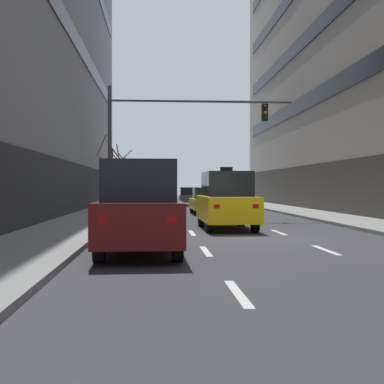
% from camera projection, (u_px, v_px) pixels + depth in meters
% --- Properties ---
extents(ground_plane, '(120.00, 120.00, 0.00)m').
position_uv_depth(ground_plane, '(246.00, 239.00, 15.79)').
color(ground_plane, '#38383D').
extents(sidewalk_left, '(2.98, 80.00, 0.14)m').
position_uv_depth(sidewalk_left, '(47.00, 238.00, 15.36)').
color(sidewalk_left, gray).
rests_on(sidewalk_left, ground).
extents(lane_stripe_l1_s2, '(0.16, 2.00, 0.01)m').
position_uv_depth(lane_stripe_l1_s2, '(238.00, 293.00, 7.70)').
color(lane_stripe_l1_s2, silver).
rests_on(lane_stripe_l1_s2, ground).
extents(lane_stripe_l1_s3, '(0.16, 2.00, 0.01)m').
position_uv_depth(lane_stripe_l1_s3, '(206.00, 251.00, 12.69)').
color(lane_stripe_l1_s3, silver).
rests_on(lane_stripe_l1_s3, ground).
extents(lane_stripe_l1_s4, '(0.16, 2.00, 0.01)m').
position_uv_depth(lane_stripe_l1_s4, '(192.00, 233.00, 17.68)').
color(lane_stripe_l1_s4, silver).
rests_on(lane_stripe_l1_s4, ground).
extents(lane_stripe_l1_s5, '(0.16, 2.00, 0.01)m').
position_uv_depth(lane_stripe_l1_s5, '(184.00, 223.00, 22.66)').
color(lane_stripe_l1_s5, silver).
rests_on(lane_stripe_l1_s5, ground).
extents(lane_stripe_l1_s6, '(0.16, 2.00, 0.01)m').
position_uv_depth(lane_stripe_l1_s6, '(179.00, 216.00, 27.65)').
color(lane_stripe_l1_s6, silver).
rests_on(lane_stripe_l1_s6, ground).
extents(lane_stripe_l1_s7, '(0.16, 2.00, 0.01)m').
position_uv_depth(lane_stripe_l1_s7, '(176.00, 212.00, 32.64)').
color(lane_stripe_l1_s7, silver).
rests_on(lane_stripe_l1_s7, ground).
extents(lane_stripe_l1_s8, '(0.16, 2.00, 0.01)m').
position_uv_depth(lane_stripe_l1_s8, '(173.00, 208.00, 37.63)').
color(lane_stripe_l1_s8, silver).
rests_on(lane_stripe_l1_s8, ground).
extents(lane_stripe_l1_s9, '(0.16, 2.00, 0.01)m').
position_uv_depth(lane_stripe_l1_s9, '(171.00, 206.00, 42.61)').
color(lane_stripe_l1_s9, silver).
rests_on(lane_stripe_l1_s9, ground).
extents(lane_stripe_l1_s10, '(0.16, 2.00, 0.01)m').
position_uv_depth(lane_stripe_l1_s10, '(170.00, 204.00, 47.60)').
color(lane_stripe_l1_s10, silver).
rests_on(lane_stripe_l1_s10, ground).
extents(lane_stripe_l2_s3, '(0.16, 2.00, 0.01)m').
position_uv_depth(lane_stripe_l2_s3, '(326.00, 250.00, 12.91)').
color(lane_stripe_l2_s3, silver).
rests_on(lane_stripe_l2_s3, ground).
extents(lane_stripe_l2_s4, '(0.16, 2.00, 0.01)m').
position_uv_depth(lane_stripe_l2_s4, '(279.00, 232.00, 17.90)').
color(lane_stripe_l2_s4, silver).
rests_on(lane_stripe_l2_s4, ground).
extents(lane_stripe_l2_s5, '(0.16, 2.00, 0.01)m').
position_uv_depth(lane_stripe_l2_s5, '(252.00, 222.00, 22.88)').
color(lane_stripe_l2_s5, silver).
rests_on(lane_stripe_l2_s5, ground).
extents(lane_stripe_l2_s6, '(0.16, 2.00, 0.01)m').
position_uv_depth(lane_stripe_l2_s6, '(235.00, 216.00, 27.87)').
color(lane_stripe_l2_s6, silver).
rests_on(lane_stripe_l2_s6, ground).
extents(lane_stripe_l2_s7, '(0.16, 2.00, 0.01)m').
position_uv_depth(lane_stripe_l2_s7, '(223.00, 211.00, 32.86)').
color(lane_stripe_l2_s7, silver).
rests_on(lane_stripe_l2_s7, ground).
extents(lane_stripe_l2_s8, '(0.16, 2.00, 0.01)m').
position_uv_depth(lane_stripe_l2_s8, '(214.00, 208.00, 37.84)').
color(lane_stripe_l2_s8, silver).
rests_on(lane_stripe_l2_s8, ground).
extents(lane_stripe_l2_s9, '(0.16, 2.00, 0.01)m').
position_uv_depth(lane_stripe_l2_s9, '(207.00, 206.00, 42.83)').
color(lane_stripe_l2_s9, silver).
rests_on(lane_stripe_l2_s9, ground).
extents(lane_stripe_l2_s10, '(0.16, 2.00, 0.01)m').
position_uv_depth(lane_stripe_l2_s10, '(202.00, 204.00, 47.82)').
color(lane_stripe_l2_s10, silver).
rests_on(lane_stripe_l2_s10, ground).
extents(taxi_driving_0, '(1.80, 4.21, 1.74)m').
position_uv_depth(taxi_driving_0, '(207.00, 201.00, 29.53)').
color(taxi_driving_0, black).
rests_on(taxi_driving_0, ground).
extents(car_driving_1, '(1.97, 4.50, 1.67)m').
position_uv_depth(car_driving_1, '(152.00, 198.00, 35.28)').
color(car_driving_1, black).
rests_on(car_driving_1, ground).
extents(taxi_driving_2, '(1.94, 4.55, 2.38)m').
position_uv_depth(taxi_driving_2, '(226.00, 201.00, 19.20)').
color(taxi_driving_2, black).
rests_on(taxi_driving_2, ground).
extents(taxi_driving_3, '(2.06, 4.62, 1.90)m').
position_uv_depth(taxi_driving_3, '(153.00, 195.00, 44.32)').
color(taxi_driving_3, black).
rests_on(taxi_driving_3, ground).
extents(car_driving_4, '(2.02, 4.67, 2.24)m').
position_uv_depth(car_driving_4, '(140.00, 208.00, 12.26)').
color(car_driving_4, black).
rests_on(car_driving_4, ground).
extents(car_driving_5, '(1.79, 4.20, 1.57)m').
position_uv_depth(car_driving_5, '(189.00, 197.00, 43.28)').
color(car_driving_5, black).
rests_on(car_driving_5, ground).
extents(car_driving_6, '(1.93, 4.50, 1.68)m').
position_uv_depth(car_driving_6, '(149.00, 210.00, 17.54)').
color(car_driving_6, black).
rests_on(car_driving_6, ground).
extents(traffic_signal_0, '(9.02, 0.35, 6.35)m').
position_uv_depth(traffic_signal_0, '(167.00, 129.00, 24.46)').
color(traffic_signal_0, '#4C4C51').
rests_on(traffic_signal_0, sidewalk_left).
extents(street_tree_0, '(1.68, 2.16, 4.52)m').
position_uv_depth(street_tree_0, '(120.00, 181.00, 41.09)').
color(street_tree_0, '#4C3823').
rests_on(street_tree_0, sidewalk_left).
extents(street_tree_1, '(1.60, 1.69, 5.10)m').
position_uv_depth(street_tree_1, '(111.00, 177.00, 33.66)').
color(street_tree_1, '#4C3823').
rests_on(street_tree_1, sidewalk_left).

